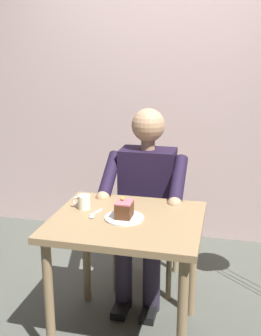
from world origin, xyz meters
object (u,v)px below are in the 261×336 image
at_px(dining_table, 127,237).
at_px(cake_slice, 124,209).
at_px(coffee_cup, 84,202).
at_px(seated_person, 145,200).
at_px(chair, 150,212).
at_px(dessert_spoon, 94,215).

bearing_deg(dining_table, cake_slice, 48.67).
bearing_deg(coffee_cup, dining_table, 164.15).
relative_size(dining_table, seated_person, 0.64).
relative_size(dining_table, chair, 0.88).
height_order(seated_person, coffee_cup, seated_person).
distance_m(dining_table, chair, 0.68).
relative_size(chair, seated_person, 0.73).
bearing_deg(seated_person, cake_slice, 88.79).
distance_m(dining_table, dessert_spoon, 0.22).
bearing_deg(seated_person, dining_table, 90.00).
height_order(dining_table, dessert_spoon, dessert_spoon).
bearing_deg(dessert_spoon, dining_table, -177.13).
bearing_deg(coffee_cup, seated_person, -122.36).
xyz_separation_m(seated_person, coffee_cup, (0.27, 0.42, 0.12)).
bearing_deg(dessert_spoon, chair, -105.00).
distance_m(cake_slice, dessert_spoon, 0.18).
bearing_deg(coffee_cup, cake_slice, 161.05).
bearing_deg(chair, dessert_spoon, 75.00).
distance_m(coffee_cup, dessert_spoon, 0.13).
height_order(cake_slice, dessert_spoon, cake_slice).
bearing_deg(dessert_spoon, cake_slice, 178.97).
height_order(dining_table, chair, chair).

